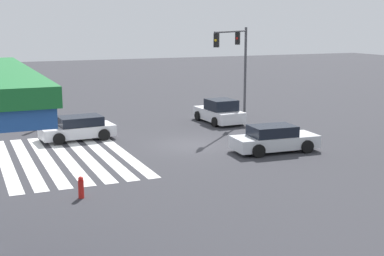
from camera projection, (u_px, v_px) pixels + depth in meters
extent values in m
plane|color=#333338|center=(192.00, 145.00, 29.42)|extent=(140.12, 140.12, 0.00)
cube|color=silver|center=(6.00, 163.00, 25.60)|extent=(10.53, 0.60, 0.01)
cube|color=silver|center=(26.00, 161.00, 25.97)|extent=(10.53, 0.60, 0.01)
cube|color=silver|center=(46.00, 159.00, 26.34)|extent=(10.53, 0.60, 0.01)
cube|color=silver|center=(66.00, 157.00, 26.71)|extent=(10.53, 0.60, 0.01)
cube|color=silver|center=(85.00, 156.00, 27.08)|extent=(10.53, 0.60, 0.01)
cube|color=silver|center=(103.00, 154.00, 27.46)|extent=(10.53, 0.60, 0.01)
cube|color=silver|center=(121.00, 152.00, 27.83)|extent=(10.53, 0.60, 0.01)
cylinder|color=#47474C|center=(245.00, 72.00, 38.36)|extent=(0.18, 0.18, 6.31)
cylinder|color=#47474C|center=(232.00, 32.00, 34.70)|extent=(4.88, 4.88, 0.12)
cube|color=black|center=(238.00, 38.00, 36.03)|extent=(0.40, 0.40, 0.84)
sphere|color=red|center=(237.00, 38.00, 35.88)|extent=(0.16, 0.16, 0.16)
cube|color=black|center=(216.00, 40.00, 32.00)|extent=(0.40, 0.40, 0.84)
sphere|color=gold|center=(216.00, 40.00, 31.85)|extent=(0.16, 0.16, 0.16)
cube|color=silver|center=(275.00, 142.00, 27.89)|extent=(2.05, 4.61, 0.65)
cube|color=black|center=(272.00, 131.00, 27.71)|extent=(1.72, 2.42, 0.55)
cylinder|color=black|center=(290.00, 140.00, 29.21)|extent=(0.27, 0.69, 0.68)
cylinder|color=black|center=(307.00, 147.00, 27.56)|extent=(0.27, 0.69, 0.68)
cylinder|color=black|center=(243.00, 143.00, 28.29)|extent=(0.27, 0.69, 0.68)
cylinder|color=black|center=(259.00, 151.00, 26.63)|extent=(0.27, 0.69, 0.68)
cube|color=silver|center=(77.00, 131.00, 30.73)|extent=(2.09, 4.25, 0.63)
cube|color=black|center=(80.00, 121.00, 30.70)|extent=(1.80, 2.50, 0.53)
cylinder|color=black|center=(59.00, 139.00, 29.37)|extent=(0.26, 0.68, 0.67)
cylinder|color=black|center=(51.00, 133.00, 31.02)|extent=(0.26, 0.68, 0.67)
cylinder|color=black|center=(104.00, 135.00, 30.51)|extent=(0.26, 0.68, 0.67)
cylinder|color=black|center=(94.00, 129.00, 32.16)|extent=(0.26, 0.68, 0.67)
cube|color=silver|center=(219.00, 115.00, 36.01)|extent=(4.20, 2.00, 0.72)
cube|color=black|center=(221.00, 105.00, 35.60)|extent=(1.91, 1.75, 0.71)
cylinder|color=black|center=(198.00, 116.00, 36.79)|extent=(0.64, 0.24, 0.64)
cylinder|color=black|center=(222.00, 114.00, 37.60)|extent=(0.64, 0.24, 0.64)
cylinder|color=black|center=(215.00, 122.00, 34.51)|extent=(0.64, 0.24, 0.64)
cylinder|color=black|center=(241.00, 120.00, 35.31)|extent=(0.64, 0.24, 0.64)
cylinder|color=#38383D|center=(36.00, 124.00, 33.36)|extent=(0.14, 0.14, 0.87)
cylinder|color=#38383D|center=(35.00, 124.00, 33.21)|extent=(0.14, 0.14, 0.87)
cube|color=#B22328|center=(35.00, 111.00, 33.14)|extent=(0.41, 0.41, 0.69)
sphere|color=tan|center=(34.00, 104.00, 33.05)|extent=(0.24, 0.24, 0.24)
cylinder|color=red|center=(81.00, 189.00, 20.47)|extent=(0.22, 0.22, 0.70)
sphere|color=red|center=(81.00, 179.00, 20.39)|extent=(0.20, 0.20, 0.20)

